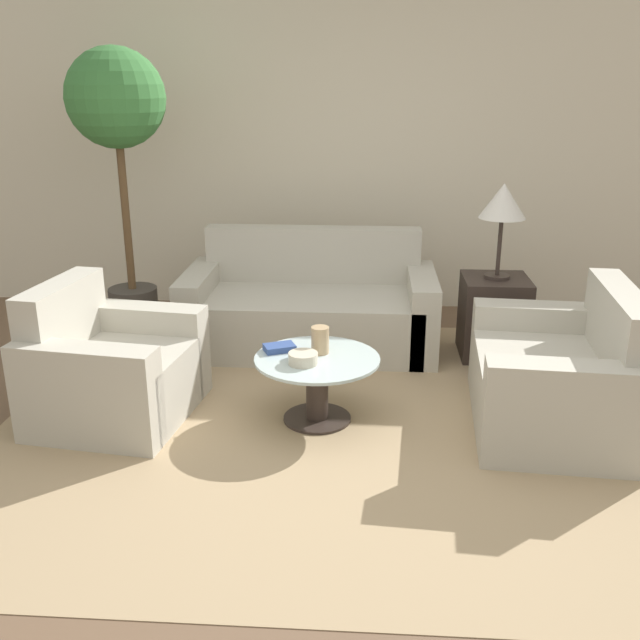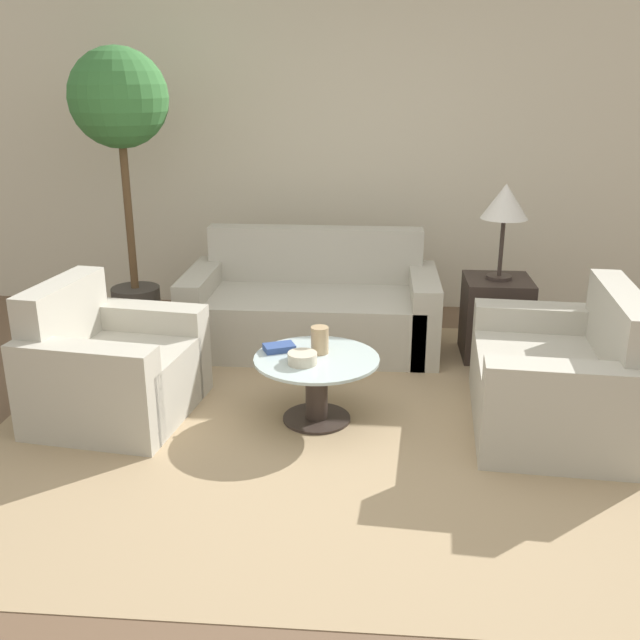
% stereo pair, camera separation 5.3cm
% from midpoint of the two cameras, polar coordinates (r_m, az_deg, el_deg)
% --- Properties ---
extents(ground_plane, '(14.00, 14.00, 0.00)m').
position_cam_midpoint_polar(ground_plane, '(3.78, 0.20, -12.21)').
color(ground_plane, brown).
extents(wall_back, '(10.00, 0.06, 2.60)m').
position_cam_midpoint_polar(wall_back, '(6.22, 2.01, 12.85)').
color(wall_back, beige).
rests_on(wall_back, ground_plane).
extents(rug, '(3.73, 3.43, 0.01)m').
position_cam_midpoint_polar(rug, '(4.32, -0.58, -7.95)').
color(rug, tan).
rests_on(rug, ground_plane).
extents(sofa_main, '(1.86, 0.90, 0.85)m').
position_cam_midpoint_polar(sofa_main, '(5.43, -1.04, 0.89)').
color(sofa_main, '#B2AD9E').
rests_on(sofa_main, ground_plane).
extents(armchair, '(0.95, 1.04, 0.82)m').
position_cam_midpoint_polar(armchair, '(4.48, -16.92, -3.97)').
color(armchair, '#B2AD9E').
rests_on(armchair, ground_plane).
extents(loveseat, '(0.95, 1.26, 0.83)m').
position_cam_midpoint_polar(loveseat, '(4.38, 18.58, -4.65)').
color(loveseat, '#B2AD9E').
rests_on(loveseat, ground_plane).
extents(coffee_table, '(0.74, 0.74, 0.40)m').
position_cam_midpoint_polar(coffee_table, '(4.21, -0.59, -4.81)').
color(coffee_table, '#332823').
rests_on(coffee_table, ground_plane).
extents(side_table, '(0.47, 0.47, 0.59)m').
position_cam_midpoint_polar(side_table, '(5.34, 13.43, 0.23)').
color(side_table, '#332823').
rests_on(side_table, ground_plane).
extents(table_lamp, '(0.33, 0.33, 0.67)m').
position_cam_midpoint_polar(table_lamp, '(5.14, 14.14, 9.01)').
color(table_lamp, '#332823').
rests_on(table_lamp, side_table).
extents(potted_plant, '(0.73, 0.73, 2.17)m').
position_cam_midpoint_polar(potted_plant, '(5.62, -16.12, 14.60)').
color(potted_plant, '#3D3833').
rests_on(potted_plant, ground_plane).
extents(vase, '(0.11, 0.11, 0.16)m').
position_cam_midpoint_polar(vase, '(4.19, -0.35, -1.62)').
color(vase, tan).
rests_on(vase, coffee_table).
extents(bowl, '(0.17, 0.17, 0.07)m').
position_cam_midpoint_polar(bowl, '(4.06, -1.73, -3.08)').
color(bowl, beige).
rests_on(bowl, coffee_table).
extents(book_stack, '(0.21, 0.18, 0.04)m').
position_cam_midpoint_polar(book_stack, '(4.26, -3.62, -2.23)').
color(book_stack, '#334C8C').
rests_on(book_stack, coffee_table).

